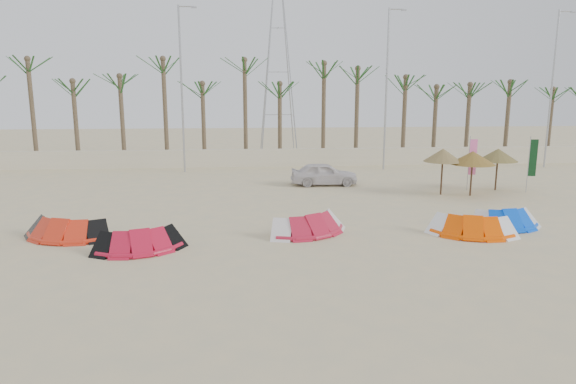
{
  "coord_description": "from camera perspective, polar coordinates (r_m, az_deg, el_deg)",
  "views": [
    {
      "loc": [
        -1.78,
        -15.52,
        5.67
      ],
      "look_at": [
        0.0,
        6.0,
        1.3
      ],
      "focal_mm": 32.0,
      "sensor_mm": 36.0,
      "label": 1
    }
  ],
  "objects": [
    {
      "name": "pylon",
      "position": [
        43.97,
        -1.07,
        4.03
      ],
      "size": [
        3.0,
        3.0,
        14.0
      ],
      "primitive_type": null,
      "color": "#A5A8AD",
      "rests_on": "ground"
    },
    {
      "name": "kite_red_right",
      "position": [
        20.6,
        2.3,
        -3.34
      ],
      "size": [
        3.86,
        2.85,
        0.9
      ],
      "color": "#B61932",
      "rests_on": "ground"
    },
    {
      "name": "ground",
      "position": [
        16.62,
        1.73,
        -8.52
      ],
      "size": [
        120.0,
        120.0,
        0.0
      ],
      "primitive_type": "plane",
      "color": "#D2BA88",
      "rests_on": "ground"
    },
    {
      "name": "flag_green",
      "position": [
        31.2,
        25.46,
        3.3
      ],
      "size": [
        0.45,
        0.08,
        3.12
      ],
      "color": "#A5A8AD",
      "rests_on": "ground"
    },
    {
      "name": "lamp_d",
      "position": [
        41.68,
        27.31,
        10.33
      ],
      "size": [
        1.25,
        0.14,
        11.0
      ],
      "color": "#A5A8AD",
      "rests_on": "ground"
    },
    {
      "name": "palm_line",
      "position": [
        39.1,
        -1.17,
        12.58
      ],
      "size": [
        52.0,
        4.0,
        7.7
      ],
      "color": "brown",
      "rests_on": "ground"
    },
    {
      "name": "kite_red_mid",
      "position": [
        19.18,
        -15.99,
        -4.9
      ],
      "size": [
        3.49,
        2.33,
        0.9
      ],
      "color": "#BA112D",
      "rests_on": "ground"
    },
    {
      "name": "lamp_c",
      "position": [
        36.85,
        10.94,
        11.39
      ],
      "size": [
        1.25,
        0.14,
        11.0
      ],
      "color": "#A5A8AD",
      "rests_on": "ground"
    },
    {
      "name": "boundary_wall",
      "position": [
        37.89,
        -2.0,
        3.82
      ],
      "size": [
        60.0,
        0.3,
        1.3
      ],
      "primitive_type": "cube",
      "color": "beige",
      "rests_on": "ground"
    },
    {
      "name": "kite_orange",
      "position": [
        21.58,
        19.43,
        -3.31
      ],
      "size": [
        3.63,
        2.43,
        0.9
      ],
      "color": "#FB4C00",
      "rests_on": "ground"
    },
    {
      "name": "parasol_mid",
      "position": [
        28.99,
        19.83,
        3.6
      ],
      "size": [
        2.37,
        2.37,
        2.41
      ],
      "color": "#4C331E",
      "rests_on": "ground"
    },
    {
      "name": "kite_blue",
      "position": [
        23.17,
        22.82,
        -2.58
      ],
      "size": [
        3.09,
        1.77,
        0.9
      ],
      "color": "#044BED",
      "rests_on": "ground"
    },
    {
      "name": "flag_pink",
      "position": [
        30.51,
        19.75,
        3.52
      ],
      "size": [
        0.45,
        0.05,
        3.07
      ],
      "color": "#A5A8AD",
      "rests_on": "ground"
    },
    {
      "name": "parasol_left",
      "position": [
        28.79,
        16.83,
        3.93
      ],
      "size": [
        2.06,
        2.06,
        2.51
      ],
      "color": "#4C331E",
      "rests_on": "ground"
    },
    {
      "name": "lamp_b",
      "position": [
        35.76,
        -11.68,
        11.37
      ],
      "size": [
        1.25,
        0.14,
        11.0
      ],
      "color": "#A5A8AD",
      "rests_on": "ground"
    },
    {
      "name": "car",
      "position": [
        30.64,
        4.03,
        2.03
      ],
      "size": [
        4.0,
        1.7,
        1.35
      ],
      "primitive_type": "imported",
      "rotation": [
        0.0,
        0.0,
        1.54
      ],
      "color": "silver",
      "rests_on": "ground"
    },
    {
      "name": "parasol_right",
      "position": [
        31.14,
        22.3,
        3.84
      ],
      "size": [
        2.17,
        2.17,
        2.36
      ],
      "color": "#4C331E",
      "rests_on": "ground"
    },
    {
      "name": "kite_red_left",
      "position": [
        21.71,
        -23.23,
        -3.5
      ],
      "size": [
        3.8,
        2.42,
        0.9
      ],
      "color": "red",
      "rests_on": "ground"
    }
  ]
}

